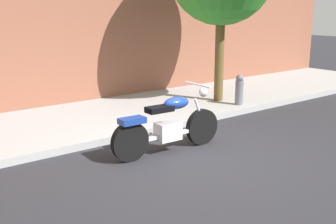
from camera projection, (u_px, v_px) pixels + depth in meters
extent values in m
plane|color=#28282D|center=(196.00, 157.00, 7.33)|extent=(60.00, 60.00, 0.00)
cube|color=#A1A1A1|center=(105.00, 117.00, 9.72)|extent=(20.57, 3.17, 0.14)
cylinder|color=black|center=(202.00, 127.00, 7.97)|extent=(0.68, 0.15, 0.68)
cylinder|color=black|center=(130.00, 142.00, 7.09)|extent=(0.68, 0.15, 0.68)
cube|color=silver|center=(168.00, 131.00, 7.52)|extent=(0.45, 0.30, 0.32)
cube|color=silver|center=(168.00, 135.00, 7.53)|extent=(1.41, 0.14, 0.06)
ellipsoid|color=navy|center=(176.00, 103.00, 7.50)|extent=(0.53, 0.28, 0.22)
cube|color=black|center=(160.00, 109.00, 7.31)|extent=(0.49, 0.26, 0.10)
cube|color=navy|center=(132.00, 121.00, 7.03)|extent=(0.45, 0.26, 0.10)
cylinder|color=silver|center=(200.00, 113.00, 7.87)|extent=(0.27, 0.06, 0.58)
cylinder|color=silver|center=(198.00, 85.00, 7.70)|extent=(0.07, 0.70, 0.04)
sphere|color=silver|center=(203.00, 92.00, 7.82)|extent=(0.17, 0.17, 0.17)
cylinder|color=silver|center=(151.00, 137.00, 7.53)|extent=(0.80, 0.13, 0.09)
cylinder|color=brown|center=(219.00, 55.00, 10.84)|extent=(0.23, 0.23, 2.66)
cylinder|color=slate|center=(239.00, 95.00, 10.60)|extent=(0.20, 0.20, 0.75)
sphere|color=slate|center=(240.00, 78.00, 10.49)|extent=(0.19, 0.19, 0.19)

